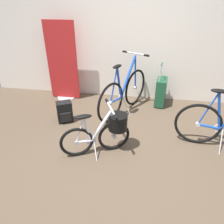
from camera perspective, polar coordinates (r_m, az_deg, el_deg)
ground_plane at (r=2.93m, az=1.45°, el=-12.88°), size 6.09×6.09×0.00m
back_wall at (r=4.24m, az=5.97°, el=23.91°), size 6.09×0.10×3.12m
floor_banner_stand at (r=4.39m, az=-13.05°, el=11.80°), size 0.60×0.36×1.54m
folding_bike_foreground at (r=2.88m, az=-1.97°, el=-4.96°), size 0.91×0.55×0.69m
display_bike_right at (r=3.84m, az=3.21°, el=5.22°), size 0.75×1.36×1.04m
rolling_suitcase at (r=4.23m, az=12.95°, el=5.31°), size 0.23×0.38×0.83m
backpack_on_floor at (r=3.72m, az=-12.54°, el=-0.02°), size 0.30×0.28×0.37m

